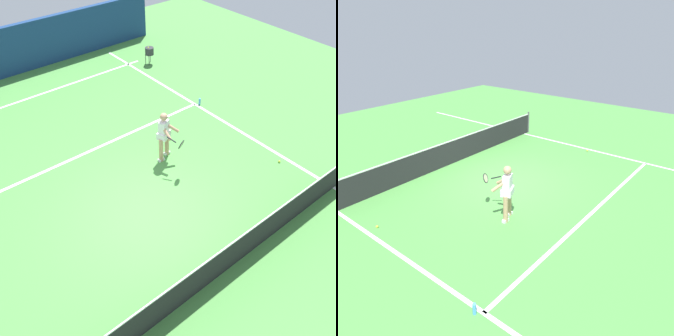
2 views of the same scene
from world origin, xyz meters
TOP-DOWN VIEW (x-y plane):
  - ground_plane at (0.00, 0.00)m, footprint 25.57×25.57m
  - service_line_marking at (0.00, -3.14)m, footprint 9.02×0.10m
  - sideline_left_marking at (-4.51, 0.00)m, footprint 0.10×17.67m
  - sideline_right_marking at (4.51, 0.00)m, footprint 0.10×17.67m
  - court_net at (0.00, 2.51)m, footprint 9.70×0.08m
  - tennis_player at (-1.73, -1.44)m, footprint 0.67×1.11m
  - tennis_ball_near at (4.26, -0.87)m, footprint 0.07×0.07m
  - tennis_ball_mid at (-4.22, 0.89)m, footprint 0.07×0.07m
  - water_bottle at (-4.63, -3.02)m, footprint 0.07×0.07m

SIDE VIEW (x-z plane):
  - ground_plane at x=0.00m, z-range 0.00..0.00m
  - service_line_marking at x=0.00m, z-range 0.00..0.01m
  - sideline_left_marking at x=-4.51m, z-range 0.00..0.01m
  - sideline_right_marking at x=4.51m, z-range 0.00..0.01m
  - tennis_ball_near at x=4.26m, z-range 0.00..0.07m
  - tennis_ball_mid at x=-4.22m, z-range 0.00..0.07m
  - water_bottle at x=-4.63m, z-range 0.00..0.24m
  - court_net at x=0.00m, z-range -0.03..0.96m
  - tennis_player at x=-1.73m, z-range 0.07..1.62m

